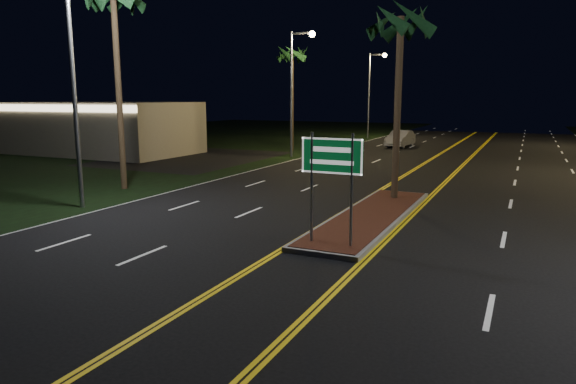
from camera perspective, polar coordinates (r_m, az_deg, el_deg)
The scene contains 13 objects.
ground at distance 12.52m, azimuth 0.20°, elevation -9.65°, with size 120.00×120.00×0.00m, color black.
grass_left at distance 50.13m, azimuth -19.33°, elevation 4.88°, with size 40.00×110.00×0.01m, color black.
median_island at distance 18.83m, azimuth 9.21°, elevation -2.67°, with size 2.25×10.25×0.17m.
highway_sign at distance 14.48m, azimuth 4.87°, elevation 2.85°, with size 1.80×0.08×3.20m.
commercial_building at distance 43.63m, azimuth -20.30°, elevation 6.72°, with size 15.00×8.12×4.00m.
streetlight_left_near at distance 21.44m, azimuth -22.18°, elevation 13.28°, with size 1.91×0.44×9.00m.
streetlight_left_mid at distance 38.03m, azimuth 0.93°, elevation 12.42°, with size 1.91×0.44×9.00m.
streetlight_left_far at distance 56.87m, azimuth 9.38°, elevation 11.60°, with size 1.91×0.44×9.00m.
palm_median at distance 21.95m, azimuth 12.42°, elevation 17.95°, with size 2.40×2.40×8.30m.
palm_left_near at distance 25.93m, azimuth -18.84°, elevation 19.59°, with size 2.40×2.40×9.80m.
palm_left_far at distance 42.70m, azimuth 0.44°, elevation 15.00°, with size 2.40×2.40×8.80m.
car_near at distance 34.10m, azimuth 5.86°, elevation 4.43°, with size 2.04×4.76×1.59m, color #B2B3B8.
car_far at distance 47.24m, azimuth 12.37°, elevation 5.95°, with size 2.20×5.13×1.71m, color #B6B7C1.
Camera 1 is at (4.95, -10.68, 4.29)m, focal length 32.00 mm.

